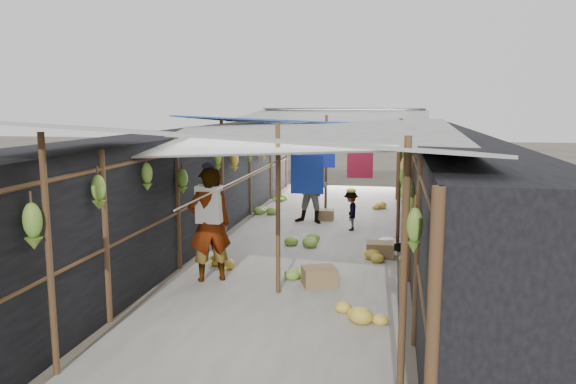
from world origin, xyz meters
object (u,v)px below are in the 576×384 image
Objects in this scene: vendor_elderly at (210,225)px; vendor_seated at (351,211)px; black_basin at (392,244)px; shopper_blue at (311,188)px; crate_near at (319,277)px.

vendor_seated is (1.97, 4.12, -0.48)m from vendor_elderly.
shopper_blue is (-1.94, 2.04, 0.80)m from black_basin.
vendor_seated is (-0.94, 1.41, 0.38)m from black_basin.
vendor_elderly reaches higher than shopper_blue.
vendor_elderly reaches higher than black_basin.
black_basin is at bearing 46.08° from crate_near.
vendor_elderly is 2.05× the size of vendor_seated.
shopper_blue reaches higher than vendor_seated.
vendor_elderly is (-2.91, -2.70, 0.86)m from black_basin.
shopper_blue is at bearing -127.20° from vendor_seated.
shopper_blue reaches higher than crate_near.
vendor_elderly is 4.59m from vendor_seated.
vendor_elderly is at bearing -30.83° from vendor_seated.
vendor_seated is (1.00, -0.62, -0.42)m from shopper_blue.
crate_near reaches higher than black_basin.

